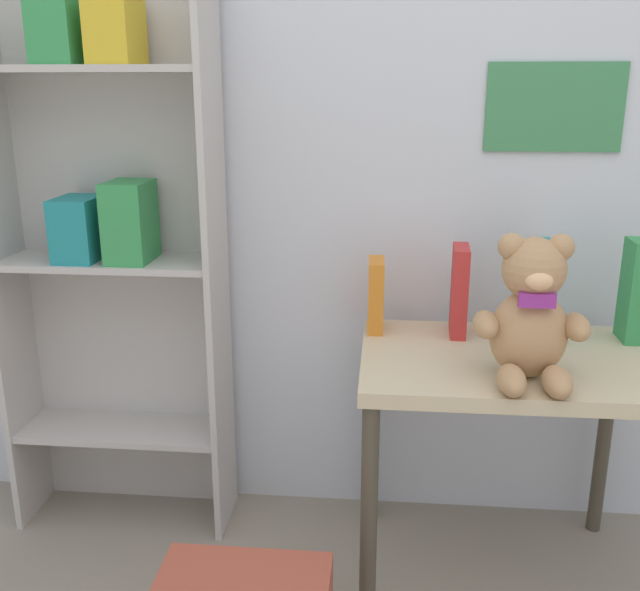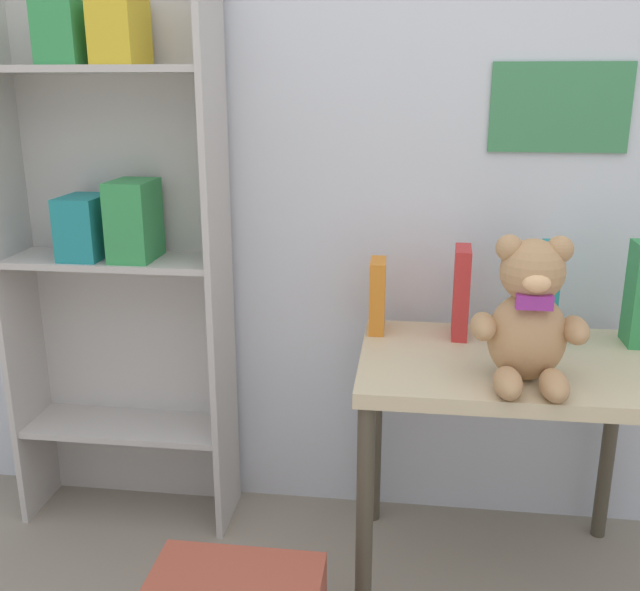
{
  "view_description": "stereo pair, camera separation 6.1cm",
  "coord_description": "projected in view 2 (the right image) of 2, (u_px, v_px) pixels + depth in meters",
  "views": [
    {
      "loc": [
        -0.1,
        -0.5,
        1.26
      ],
      "look_at": [
        -0.26,
        1.22,
        0.75
      ],
      "focal_mm": 40.0,
      "sensor_mm": 36.0,
      "label": 1
    },
    {
      "loc": [
        -0.04,
        -0.49,
        1.26
      ],
      "look_at": [
        -0.26,
        1.22,
        0.75
      ],
      "focal_mm": 40.0,
      "sensor_mm": 36.0,
      "label": 2
    }
  ],
  "objects": [
    {
      "name": "book_standing_red",
      "position": [
        461.0,
        292.0,
        1.86
      ],
      "size": [
        0.05,
        0.12,
        0.24
      ],
      "primitive_type": "cube",
      "rotation": [
        0.0,
        0.0,
        -0.04
      ],
      "color": "red",
      "rests_on": "display_table"
    },
    {
      "name": "book_standing_green",
      "position": [
        638.0,
        294.0,
        1.79
      ],
      "size": [
        0.04,
        0.1,
        0.26
      ],
      "primitive_type": "cube",
      "rotation": [
        0.0,
        0.0,
        -0.01
      ],
      "color": "#33934C",
      "rests_on": "display_table"
    },
    {
      "name": "book_standing_orange",
      "position": [
        377.0,
        296.0,
        1.9
      ],
      "size": [
        0.04,
        0.12,
        0.19
      ],
      "primitive_type": "cube",
      "rotation": [
        0.0,
        0.0,
        0.02
      ],
      "color": "orange",
      "rests_on": "display_table"
    },
    {
      "name": "teddy_bear",
      "position": [
        529.0,
        317.0,
        1.55
      ],
      "size": [
        0.25,
        0.23,
        0.33
      ],
      "color": "tan",
      "rests_on": "display_table"
    },
    {
      "name": "book_standing_teal",
      "position": [
        548.0,
        292.0,
        1.82
      ],
      "size": [
        0.03,
        0.12,
        0.26
      ],
      "primitive_type": "cube",
      "rotation": [
        0.0,
        0.0,
        0.05
      ],
      "color": "teal",
      "rests_on": "display_table"
    },
    {
      "name": "wall_back",
      "position": [
        429.0,
        88.0,
        1.9
      ],
      "size": [
        4.8,
        0.07,
        2.5
      ],
      "color": "silver",
      "rests_on": "ground_plane"
    },
    {
      "name": "bookshelf_side",
      "position": [
        117.0,
        227.0,
        1.98
      ],
      "size": [
        0.61,
        0.23,
        1.58
      ],
      "color": "#BCB7B2",
      "rests_on": "ground_plane"
    },
    {
      "name": "display_table",
      "position": [
        505.0,
        392.0,
        1.75
      ],
      "size": [
        0.71,
        0.51,
        0.62
      ],
      "color": "beige",
      "rests_on": "ground_plane"
    }
  ]
}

